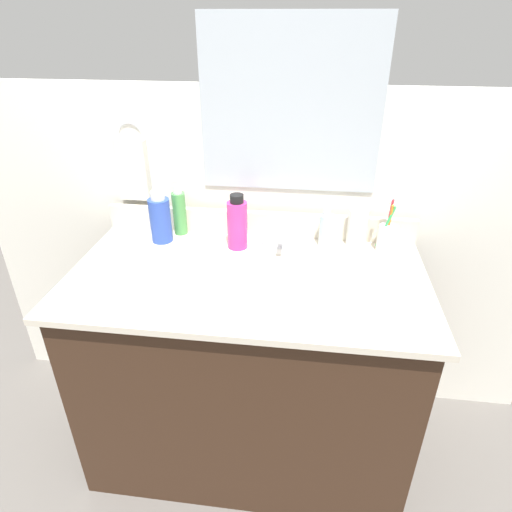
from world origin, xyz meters
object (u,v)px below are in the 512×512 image
(bottle_toner_green, at_px, (179,212))
(cup_white_ceramic, at_px, (387,237))
(hand_towel, at_px, (133,170))
(bottle_shampoo_blue, at_px, (160,219))
(bottle_gel_clear, at_px, (326,230))
(bottle_soap_pink, at_px, (237,223))
(faucet, at_px, (282,243))
(bottle_lotion_white, at_px, (357,226))

(bottle_toner_green, xyz_separation_m, cup_white_ceramic, (0.74, -0.05, -0.03))
(hand_towel, relative_size, bottle_shampoo_blue, 1.18)
(cup_white_ceramic, bearing_deg, bottle_toner_green, 176.51)
(bottle_shampoo_blue, relative_size, bottle_gel_clear, 1.31)
(bottle_soap_pink, bearing_deg, hand_towel, 162.22)
(hand_towel, distance_m, bottle_shampoo_blue, 0.22)
(faucet, height_order, bottle_shampoo_blue, bottle_shampoo_blue)
(bottle_gel_clear, height_order, bottle_soap_pink, bottle_soap_pink)
(bottle_toner_green, distance_m, cup_white_ceramic, 0.74)
(bottle_soap_pink, distance_m, cup_white_ceramic, 0.51)
(bottle_toner_green, relative_size, cup_white_ceramic, 1.00)
(bottle_gel_clear, bearing_deg, bottle_toner_green, 176.13)
(faucet, relative_size, bottle_toner_green, 0.85)
(bottle_shampoo_blue, bearing_deg, bottle_lotion_white, 4.65)
(faucet, distance_m, bottle_lotion_white, 0.27)
(faucet, height_order, bottle_toner_green, bottle_toner_green)
(bottle_lotion_white, bearing_deg, bottle_gel_clear, -168.07)
(bottle_soap_pink, xyz_separation_m, cup_white_ceramic, (0.51, 0.04, -0.04))
(hand_towel, height_order, bottle_shampoo_blue, hand_towel)
(bottle_shampoo_blue, bearing_deg, cup_white_ceramic, 1.74)
(bottle_toner_green, relative_size, bottle_soap_pink, 0.97)
(bottle_shampoo_blue, xyz_separation_m, bottle_toner_green, (0.05, 0.07, -0.00))
(faucet, distance_m, bottle_gel_clear, 0.16)
(faucet, bearing_deg, cup_white_ceramic, 6.75)
(bottle_shampoo_blue, xyz_separation_m, bottle_gel_clear, (0.58, 0.03, -0.02))
(bottle_lotion_white, bearing_deg, bottle_shampoo_blue, -175.35)
(hand_towel, bearing_deg, bottle_gel_clear, -6.69)
(hand_towel, distance_m, cup_white_ceramic, 0.93)
(bottle_toner_green, bearing_deg, faucet, -12.75)
(bottle_gel_clear, relative_size, bottle_toner_green, 0.76)
(faucet, distance_m, cup_white_ceramic, 0.36)
(bottle_shampoo_blue, bearing_deg, bottle_toner_green, 54.35)
(hand_towel, xyz_separation_m, bottle_lotion_white, (0.81, -0.06, -0.15))
(bottle_soap_pink, relative_size, cup_white_ceramic, 1.03)
(bottle_lotion_white, xyz_separation_m, bottle_gel_clear, (-0.11, -0.02, -0.01))
(bottle_shampoo_blue, bearing_deg, bottle_gel_clear, 3.27)
(bottle_gel_clear, bearing_deg, cup_white_ceramic, -2.52)
(bottle_lotion_white, height_order, cup_white_ceramic, cup_white_ceramic)
(bottle_soap_pink, bearing_deg, cup_white_ceramic, 4.19)
(bottle_lotion_white, distance_m, bottle_gel_clear, 0.11)
(hand_towel, bearing_deg, bottle_shampoo_blue, -42.64)
(hand_towel, height_order, bottle_lotion_white, hand_towel)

